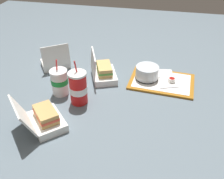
{
  "coord_description": "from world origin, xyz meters",
  "views": [
    {
      "loc": [
        -0.23,
        1.06,
        0.81
      ],
      "look_at": [
        0.01,
        -0.01,
        0.05
      ],
      "focal_mm": 40.0,
      "sensor_mm": 36.0,
      "label": 1
    }
  ],
  "objects_px": {
    "food_tray": "(162,82)",
    "clamshell_sandwich_center": "(44,119)",
    "clamshell_sandwich_right": "(103,72)",
    "soda_cup_left": "(78,88)",
    "soda_cup_corner": "(60,82)",
    "clamshell_sandwich_back": "(55,61)",
    "plastic_fork": "(169,87)",
    "cake_container": "(147,73)",
    "ketchup_cup": "(172,80)"
  },
  "relations": [
    {
      "from": "food_tray",
      "to": "clamshell_sandwich_center",
      "type": "relative_size",
      "value": 1.42
    },
    {
      "from": "clamshell_sandwich_right",
      "to": "soda_cup_left",
      "type": "relative_size",
      "value": 0.97
    },
    {
      "from": "clamshell_sandwich_center",
      "to": "food_tray",
      "type": "bearing_deg",
      "value": -136.14
    },
    {
      "from": "food_tray",
      "to": "soda_cup_corner",
      "type": "distance_m",
      "value": 0.59
    },
    {
      "from": "soda_cup_left",
      "to": "clamshell_sandwich_back",
      "type": "bearing_deg",
      "value": -50.26
    },
    {
      "from": "clamshell_sandwich_back",
      "to": "plastic_fork",
      "type": "bearing_deg",
      "value": 171.69
    },
    {
      "from": "plastic_fork",
      "to": "soda_cup_corner",
      "type": "distance_m",
      "value": 0.61
    },
    {
      "from": "cake_container",
      "to": "clamshell_sandwich_center",
      "type": "relative_size",
      "value": 0.5
    },
    {
      "from": "food_tray",
      "to": "cake_container",
      "type": "relative_size",
      "value": 2.81
    },
    {
      "from": "cake_container",
      "to": "soda_cup_corner",
      "type": "distance_m",
      "value": 0.51
    },
    {
      "from": "cake_container",
      "to": "clamshell_sandwich_right",
      "type": "distance_m",
      "value": 0.26
    },
    {
      "from": "clamshell_sandwich_right",
      "to": "soda_cup_corner",
      "type": "height_order",
      "value": "soda_cup_corner"
    },
    {
      "from": "plastic_fork",
      "to": "ketchup_cup",
      "type": "bearing_deg",
      "value": -118.89
    },
    {
      "from": "clamshell_sandwich_back",
      "to": "soda_cup_corner",
      "type": "bearing_deg",
      "value": 118.04
    },
    {
      "from": "soda_cup_left",
      "to": "plastic_fork",
      "type": "bearing_deg",
      "value": -154.73
    },
    {
      "from": "soda_cup_corner",
      "to": "ketchup_cup",
      "type": "bearing_deg",
      "value": -159.12
    },
    {
      "from": "clamshell_sandwich_right",
      "to": "plastic_fork",
      "type": "bearing_deg",
      "value": 174.91
    },
    {
      "from": "clamshell_sandwich_back",
      "to": "clamshell_sandwich_right",
      "type": "height_order",
      "value": "clamshell_sandwich_right"
    },
    {
      "from": "clamshell_sandwich_center",
      "to": "soda_cup_corner",
      "type": "height_order",
      "value": "soda_cup_corner"
    },
    {
      "from": "clamshell_sandwich_back",
      "to": "soda_cup_corner",
      "type": "height_order",
      "value": "soda_cup_corner"
    },
    {
      "from": "soda_cup_left",
      "to": "soda_cup_corner",
      "type": "bearing_deg",
      "value": -23.07
    },
    {
      "from": "ketchup_cup",
      "to": "soda_cup_left",
      "type": "bearing_deg",
      "value": 30.81
    },
    {
      "from": "plastic_fork",
      "to": "clamshell_sandwich_center",
      "type": "xyz_separation_m",
      "value": [
        0.56,
        0.43,
        0.03
      ]
    },
    {
      "from": "clamshell_sandwich_back",
      "to": "soda_cup_left",
      "type": "xyz_separation_m",
      "value": [
        -0.27,
        0.32,
        0.04
      ]
    },
    {
      "from": "clamshell_sandwich_back",
      "to": "soda_cup_corner",
      "type": "relative_size",
      "value": 1.07
    },
    {
      "from": "clamshell_sandwich_right",
      "to": "clamshell_sandwich_back",
      "type": "bearing_deg",
      "value": -12.02
    },
    {
      "from": "plastic_fork",
      "to": "soda_cup_corner",
      "type": "height_order",
      "value": "soda_cup_corner"
    },
    {
      "from": "clamshell_sandwich_back",
      "to": "clamshell_sandwich_right",
      "type": "relative_size",
      "value": 0.94
    },
    {
      "from": "soda_cup_corner",
      "to": "clamshell_sandwich_back",
      "type": "bearing_deg",
      "value": -61.96
    },
    {
      "from": "cake_container",
      "to": "soda_cup_left",
      "type": "height_order",
      "value": "soda_cup_left"
    },
    {
      "from": "food_tray",
      "to": "clamshell_sandwich_right",
      "type": "distance_m",
      "value": 0.35
    },
    {
      "from": "food_tray",
      "to": "clamshell_sandwich_back",
      "type": "bearing_deg",
      "value": -3.55
    },
    {
      "from": "clamshell_sandwich_center",
      "to": "plastic_fork",
      "type": "bearing_deg",
      "value": -142.54
    },
    {
      "from": "ketchup_cup",
      "to": "soda_cup_corner",
      "type": "distance_m",
      "value": 0.64
    },
    {
      "from": "soda_cup_corner",
      "to": "food_tray",
      "type": "bearing_deg",
      "value": -157.07
    },
    {
      "from": "clamshell_sandwich_center",
      "to": "soda_cup_corner",
      "type": "bearing_deg",
      "value": -83.9
    },
    {
      "from": "clamshell_sandwich_center",
      "to": "soda_cup_corner",
      "type": "relative_size",
      "value": 1.33
    },
    {
      "from": "food_tray",
      "to": "plastic_fork",
      "type": "relative_size",
      "value": 3.52
    },
    {
      "from": "cake_container",
      "to": "clamshell_sandwich_right",
      "type": "bearing_deg",
      "value": 8.53
    },
    {
      "from": "ketchup_cup",
      "to": "soda_cup_left",
      "type": "distance_m",
      "value": 0.55
    },
    {
      "from": "soda_cup_corner",
      "to": "clamshell_sandwich_right",
      "type": "bearing_deg",
      "value": -133.94
    },
    {
      "from": "clamshell_sandwich_back",
      "to": "soda_cup_corner",
      "type": "xyz_separation_m",
      "value": [
        -0.14,
        0.27,
        0.03
      ]
    },
    {
      "from": "ketchup_cup",
      "to": "clamshell_sandwich_right",
      "type": "xyz_separation_m",
      "value": [
        0.41,
        0.03,
        0.02
      ]
    },
    {
      "from": "clamshell_sandwich_center",
      "to": "clamshell_sandwich_back",
      "type": "bearing_deg",
      "value": -72.11
    },
    {
      "from": "plastic_fork",
      "to": "clamshell_sandwich_back",
      "type": "relative_size",
      "value": 0.5
    },
    {
      "from": "ketchup_cup",
      "to": "soda_cup_corner",
      "type": "bearing_deg",
      "value": 20.88
    },
    {
      "from": "food_tray",
      "to": "clamshell_sandwich_right",
      "type": "relative_size",
      "value": 1.67
    },
    {
      "from": "soda_cup_left",
      "to": "cake_container",
      "type": "bearing_deg",
      "value": -138.06
    },
    {
      "from": "food_tray",
      "to": "clamshell_sandwich_back",
      "type": "distance_m",
      "value": 0.69
    },
    {
      "from": "food_tray",
      "to": "ketchup_cup",
      "type": "height_order",
      "value": "ketchup_cup"
    }
  ]
}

